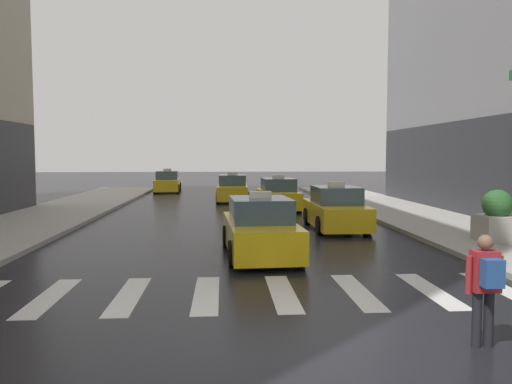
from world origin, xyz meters
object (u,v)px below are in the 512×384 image
at_px(taxi_third, 278,195).
at_px(taxi_fifth, 168,183).
at_px(pedestrian_with_backpack, 485,282).
at_px(taxi_second, 335,210).
at_px(taxi_fourth, 233,189).
at_px(taxi_lead, 260,230).
at_px(planter_near_corner, 497,218).

distance_m(taxi_third, taxi_fifth, 14.80).
bearing_deg(taxi_third, pedestrian_with_backpack, -87.20).
xyz_separation_m(taxi_second, taxi_fifth, (-8.54, 19.96, 0.00)).
relative_size(taxi_fourth, taxi_fifth, 1.00).
bearing_deg(taxi_lead, taxi_fifth, 102.03).
xyz_separation_m(taxi_second, pedestrian_with_backpack, (-0.51, -11.80, 0.25)).
relative_size(taxi_fourth, pedestrian_with_backpack, 2.78).
height_order(taxi_lead, pedestrian_with_backpack, taxi_lead).
xyz_separation_m(pedestrian_with_backpack, planter_near_corner, (4.64, 7.86, -0.10)).
height_order(taxi_second, taxi_fifth, same).
height_order(taxi_second, pedestrian_with_backpack, taxi_second).
height_order(pedestrian_with_backpack, planter_near_corner, planter_near_corner).
height_order(taxi_fifth, pedestrian_with_backpack, taxi_fifth).
bearing_deg(planter_near_corner, pedestrian_with_backpack, -120.57).
relative_size(taxi_fifth, planter_near_corner, 2.88).
bearing_deg(taxi_lead, planter_near_corner, 7.14).
distance_m(taxi_fourth, taxi_fifth, 9.44).
height_order(taxi_lead, planter_near_corner, taxi_lead).
height_order(taxi_third, pedestrian_with_backpack, taxi_third).
relative_size(taxi_third, planter_near_corner, 2.87).
distance_m(taxi_second, pedestrian_with_backpack, 11.81).
distance_m(taxi_second, taxi_fifth, 21.71).
xyz_separation_m(taxi_second, planter_near_corner, (4.14, -3.94, 0.15)).
bearing_deg(taxi_fifth, taxi_third, -61.25).
distance_m(taxi_second, taxi_fourth, 12.42).
distance_m(taxi_fifth, planter_near_corner, 27.05).
bearing_deg(taxi_fifth, taxi_fourth, -59.08).
distance_m(taxi_fifth, pedestrian_with_backpack, 32.76).
bearing_deg(taxi_second, taxi_lead, -123.76).
height_order(taxi_third, planter_near_corner, taxi_third).
bearing_deg(taxi_fifth, pedestrian_with_backpack, -75.80).
distance_m(pedestrian_with_backpack, planter_near_corner, 9.13).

